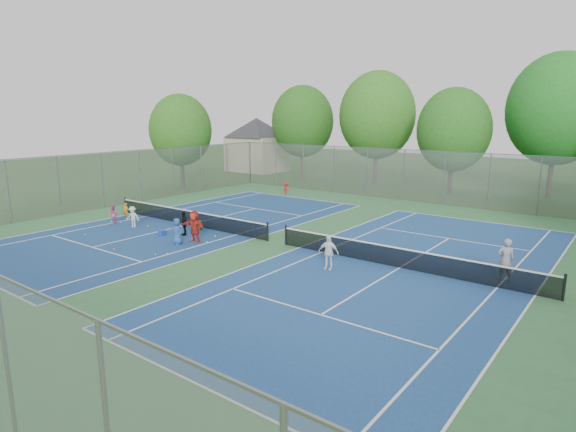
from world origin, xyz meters
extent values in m
plane|color=#2A5019|center=(0.00, 0.00, 0.00)|extent=(120.00, 120.00, 0.00)
cube|color=#31683B|center=(0.00, 0.00, 0.01)|extent=(32.00, 32.00, 0.01)
cube|color=navy|center=(-7.00, 0.00, 0.02)|extent=(10.97, 23.77, 0.01)
cube|color=navy|center=(7.00, 0.00, 0.02)|extent=(10.97, 23.77, 0.01)
cube|color=black|center=(-7.00, 0.00, 0.46)|extent=(12.87, 0.10, 0.91)
cube|color=black|center=(7.00, 0.00, 0.46)|extent=(12.87, 0.10, 0.91)
cube|color=gray|center=(0.00, 16.00, 2.00)|extent=(32.00, 0.10, 4.00)
cube|color=gray|center=(-16.00, 0.00, 2.00)|extent=(0.10, 32.00, 4.00)
cube|color=#B7A88C|center=(-22.00, 24.00, 2.00)|extent=(6.00, 5.00, 4.00)
pyramid|color=#2D2D33|center=(-22.00, 24.00, 6.20)|extent=(11.03, 11.03, 2.20)
cylinder|color=#443326|center=(-14.00, 22.00, 1.75)|extent=(0.36, 0.36, 3.50)
ellipsoid|color=#245518|center=(-14.00, 22.00, 5.90)|extent=(6.40, 6.40, 7.36)
cylinder|color=#443326|center=(-6.00, 23.00, 1.93)|extent=(0.36, 0.36, 3.85)
ellipsoid|color=#2F671E|center=(-6.00, 23.00, 6.55)|extent=(7.20, 7.20, 8.28)
cylinder|color=#443326|center=(2.00, 21.00, 1.57)|extent=(0.36, 0.36, 3.15)
ellipsoid|color=#255D1B|center=(2.00, 21.00, 5.40)|extent=(6.00, 6.00, 6.90)
cylinder|color=#443326|center=(9.00, 24.00, 2.10)|extent=(0.36, 0.36, 4.20)
ellipsoid|color=#1D641D|center=(9.00, 24.00, 7.05)|extent=(7.60, 7.60, 8.74)
cylinder|color=#443326|center=(-19.00, 10.00, 1.57)|extent=(0.36, 0.36, 3.15)
ellipsoid|color=#2B5E1B|center=(-19.00, 10.00, 5.25)|extent=(5.60, 5.60, 6.44)
cube|color=#1635A8|center=(-6.18, -2.60, 0.14)|extent=(0.34, 0.34, 0.28)
cube|color=#227F35|center=(-5.46, -0.50, 0.28)|extent=(0.36, 0.36, 0.55)
imported|color=orange|center=(-11.46, -1.28, 0.53)|extent=(0.41, 0.29, 1.06)
imported|color=#CD4F84|center=(-10.71, -2.72, 0.64)|extent=(0.72, 0.62, 1.28)
imported|color=beige|center=(-9.14, -2.40, 0.64)|extent=(0.95, 0.77, 1.28)
imported|color=black|center=(-5.18, -1.84, 0.69)|extent=(0.87, 0.69, 1.38)
imported|color=#264B8E|center=(-4.04, -3.30, 0.70)|extent=(0.74, 0.53, 1.39)
imported|color=red|center=(-3.61, -2.48, 0.86)|extent=(1.62, 0.56, 1.73)
imported|color=red|center=(-8.83, 12.42, 0.54)|extent=(0.79, 0.61, 1.08)
imported|color=gray|center=(11.11, 1.02, 0.90)|extent=(0.77, 0.65, 1.81)
imported|color=white|center=(4.53, -2.06, 0.77)|extent=(0.98, 0.60, 1.55)
sphere|color=#C9D130|center=(-9.61, -5.24, 0.03)|extent=(0.07, 0.07, 0.07)
sphere|color=#C7EF37|center=(-4.18, -2.17, 0.03)|extent=(0.07, 0.07, 0.07)
sphere|color=yellow|center=(-7.01, -2.11, 0.03)|extent=(0.07, 0.07, 0.07)
sphere|color=yellow|center=(-3.51, -1.08, 0.03)|extent=(0.07, 0.07, 0.07)
sphere|color=#C7D932|center=(-2.92, -4.89, 0.03)|extent=(0.07, 0.07, 0.07)
sphere|color=yellow|center=(-3.29, -5.32, 0.03)|extent=(0.07, 0.07, 0.07)
sphere|color=gold|center=(-10.70, -2.23, 0.03)|extent=(0.07, 0.07, 0.07)
sphere|color=#D9EB36|center=(-2.97, -2.22, 0.03)|extent=(0.07, 0.07, 0.07)
sphere|color=#DEEC36|center=(-11.43, -2.42, 0.03)|extent=(0.07, 0.07, 0.07)
sphere|color=#E3EF37|center=(-8.56, -1.80, 0.03)|extent=(0.07, 0.07, 0.07)
sphere|color=#E2F138|center=(-6.81, -2.05, 0.03)|extent=(0.07, 0.07, 0.07)
sphere|color=#BFE836|center=(-5.68, -5.99, 0.03)|extent=(0.07, 0.07, 0.07)
camera|label=1|loc=(15.34, -19.30, 6.76)|focal=30.00mm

